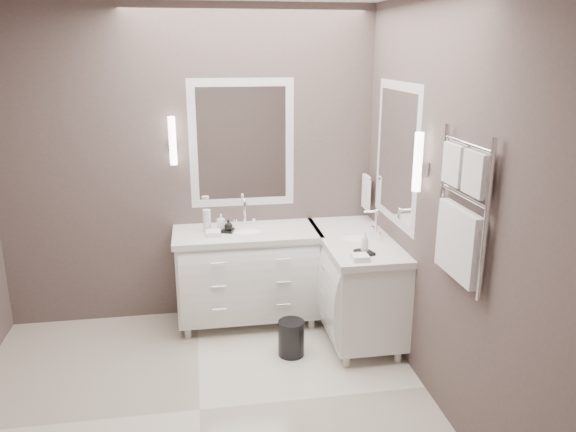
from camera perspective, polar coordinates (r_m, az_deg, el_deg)
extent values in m
cube|color=beige|center=(4.04, -8.96, -18.91)|extent=(3.20, 3.00, 0.01)
cube|color=#504340|center=(4.90, -9.93, 4.83)|extent=(3.20, 0.01, 2.70)
cube|color=#504340|center=(2.04, -10.03, -12.26)|extent=(3.20, 0.01, 2.70)
cube|color=#504340|center=(3.77, 15.18, 0.98)|extent=(0.01, 3.00, 2.70)
cube|color=white|center=(4.91, -4.14, -5.93)|extent=(1.20, 0.55, 0.70)
cube|color=white|center=(4.78, -4.23, -1.78)|extent=(1.24, 0.59, 0.05)
ellipsoid|color=white|center=(4.79, -4.23, -1.95)|extent=(0.36, 0.28, 0.12)
cylinder|color=white|center=(4.89, -4.44, 0.31)|extent=(0.02, 0.02, 0.22)
cube|color=white|center=(4.77, 6.84, -6.72)|extent=(0.55, 1.20, 0.70)
cube|color=white|center=(4.64, 6.99, -2.45)|extent=(0.59, 1.24, 0.05)
ellipsoid|color=white|center=(4.64, 6.99, -2.63)|extent=(0.36, 0.28, 0.12)
cylinder|color=white|center=(4.64, 8.95, -0.76)|extent=(0.02, 0.02, 0.22)
cube|color=white|center=(4.87, -4.70, 7.33)|extent=(0.90, 0.02, 1.10)
cube|color=white|center=(4.87, -4.70, 7.33)|extent=(0.77, 0.02, 0.96)
cube|color=white|center=(4.44, 10.96, 6.21)|extent=(0.02, 0.90, 1.10)
cube|color=white|center=(4.44, 10.96, 6.21)|extent=(0.02, 0.90, 0.96)
cube|color=white|center=(4.79, -11.62, 6.90)|extent=(0.05, 0.05, 0.10)
cylinder|color=white|center=(4.78, -11.65, 7.49)|extent=(0.06, 0.06, 0.40)
cube|color=white|center=(3.89, 13.01, 4.64)|extent=(0.05, 0.05, 0.10)
cylinder|color=white|center=(3.88, 13.05, 5.36)|extent=(0.06, 0.06, 0.40)
cylinder|color=white|center=(5.01, 8.12, 3.99)|extent=(0.02, 0.22, 0.02)
cube|color=white|center=(5.04, 7.94, 2.43)|extent=(0.03, 0.17, 0.30)
cylinder|color=white|center=(3.15, 19.49, -0.57)|extent=(0.03, 0.03, 0.90)
cylinder|color=white|center=(3.62, 15.38, 1.95)|extent=(0.03, 0.03, 0.90)
cube|color=white|center=(3.21, 18.58, 4.10)|extent=(0.06, 0.22, 0.24)
cube|color=white|center=(3.44, 16.59, 5.05)|extent=(0.06, 0.22, 0.24)
cube|color=white|center=(3.44, 16.92, -2.60)|extent=(0.06, 0.46, 0.42)
cylinder|color=black|center=(4.52, 0.33, -12.30)|extent=(0.24, 0.24, 0.29)
cube|color=black|center=(4.76, -6.43, -1.45)|extent=(0.17, 0.15, 0.02)
cube|color=black|center=(4.27, 7.78, -3.69)|extent=(0.14, 0.17, 0.02)
cylinder|color=silver|center=(4.76, -8.24, -0.48)|extent=(0.07, 0.07, 0.19)
imported|color=white|center=(4.76, -6.83, -0.55)|extent=(0.07, 0.07, 0.13)
imported|color=black|center=(4.72, -6.07, -0.89)|extent=(0.07, 0.07, 0.09)
imported|color=white|center=(4.24, 7.82, -2.58)|extent=(0.08, 0.08, 0.15)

